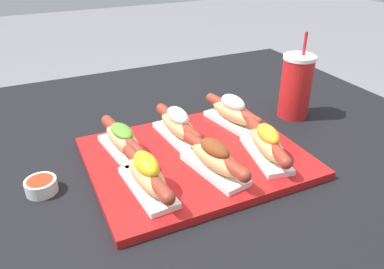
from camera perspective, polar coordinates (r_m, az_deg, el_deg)
patio_table at (r=1.20m, az=0.03°, el=-15.56°), size 1.27×1.08×0.76m
serving_tray at (r=0.85m, az=0.58°, el=-3.50°), size 0.47×0.38×0.02m
hot_dog_0 at (r=0.72m, az=-6.89°, el=-6.05°), size 0.07×0.21×0.08m
hot_dog_1 at (r=0.76m, az=3.44°, el=-3.56°), size 0.09×0.20×0.07m
hot_dog_2 at (r=0.83m, az=11.35°, el=-1.31°), size 0.09×0.20×0.07m
hot_dog_3 at (r=0.85m, az=-10.54°, el=-0.72°), size 0.08×0.21×0.06m
hot_dog_4 at (r=0.89m, az=-2.16°, el=1.50°), size 0.07×0.21×0.08m
hot_dog_5 at (r=0.96m, az=6.20°, el=3.51°), size 0.09×0.20×0.08m
sauce_bowl at (r=0.81m, az=-22.02°, el=-7.19°), size 0.06×0.06×0.03m
drink_cup at (r=1.06m, az=15.53°, el=7.08°), size 0.09×0.09×0.23m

